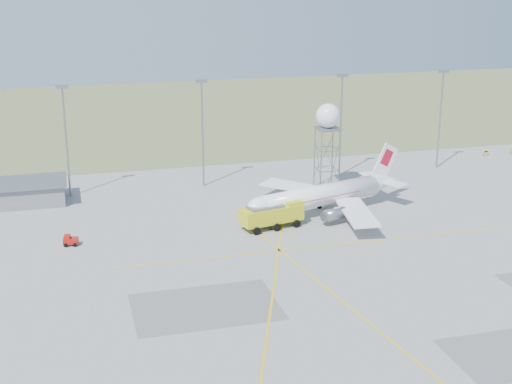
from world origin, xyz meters
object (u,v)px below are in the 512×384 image
object	(u,v)px
fire_truck	(273,216)
baggage_tug	(70,241)
airliner_main	(323,195)
radar_tower	(327,142)

from	to	relation	value
fire_truck	baggage_tug	world-z (taller)	fire_truck
baggage_tug	airliner_main	bearing A→B (deg)	14.56
airliner_main	radar_tower	xyz separation A→B (m)	(5.84, 13.75, 5.88)
radar_tower	fire_truck	world-z (taller)	radar_tower
radar_tower	baggage_tug	xyz separation A→B (m)	(-47.72, -17.32, -8.55)
airliner_main	radar_tower	bearing A→B (deg)	-129.62
airliner_main	fire_truck	distance (m)	10.93
baggage_tug	radar_tower	bearing A→B (deg)	29.63
radar_tower	baggage_tug	size ratio (longest dim) A/B	6.92
airliner_main	radar_tower	distance (m)	16.06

